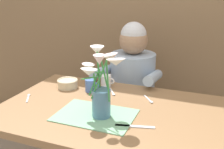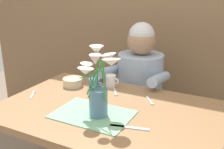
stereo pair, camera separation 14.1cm
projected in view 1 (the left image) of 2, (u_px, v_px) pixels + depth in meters
name	position (u px, v px, depth m)	size (l,w,h in m)	color
wood_panel_backdrop	(155.00, 2.00, 2.20)	(4.00, 0.10, 2.50)	brown
dining_table	(109.00, 124.00, 1.46)	(1.20, 0.80, 0.74)	olive
seated_person	(132.00, 95.00, 2.05)	(0.45, 0.47, 1.14)	#4C4C56
striped_placemat	(95.00, 115.00, 1.35)	(0.40, 0.28, 0.01)	#7AB289
flower_vase	(101.00, 83.00, 1.29)	(0.27, 0.24, 0.35)	teal
ceramic_bowl	(68.00, 83.00, 1.72)	(0.14, 0.14, 0.06)	beige
dinner_knife	(135.00, 126.00, 1.24)	(0.19, 0.02, 0.01)	silver
ceramic_mug	(106.00, 81.00, 1.73)	(0.09, 0.07, 0.08)	silver
coffee_cup	(91.00, 85.00, 1.65)	(0.09, 0.07, 0.08)	#476BB7
spoon_0	(113.00, 93.00, 1.63)	(0.08, 0.11, 0.01)	silver
spoon_1	(28.00, 97.00, 1.57)	(0.08, 0.11, 0.01)	silver
spoon_2	(150.00, 100.00, 1.52)	(0.08, 0.10, 0.01)	silver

